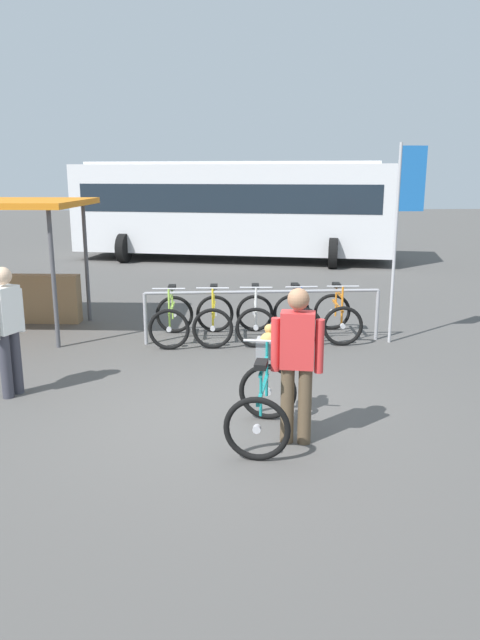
% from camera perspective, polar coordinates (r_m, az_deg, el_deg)
% --- Properties ---
extents(ground_plane, '(80.00, 80.00, 0.00)m').
position_cam_1_polar(ground_plane, '(7.02, -1.09, -9.10)').
color(ground_plane, '#514F4C').
extents(bike_rack_rail, '(3.91, 0.11, 0.88)m').
position_cam_1_polar(bike_rack_rail, '(9.82, 2.20, 1.76)').
color(bike_rack_rail, '#99999E').
rests_on(bike_rack_rail, ground).
extents(racked_bike_lime, '(0.70, 1.14, 0.98)m').
position_cam_1_polar(racked_bike_lime, '(10.02, -6.52, 0.06)').
color(racked_bike_lime, black).
rests_on(racked_bike_lime, ground).
extents(racked_bike_yellow, '(0.72, 1.13, 0.97)m').
position_cam_1_polar(racked_bike_yellow, '(10.01, -2.51, 0.13)').
color(racked_bike_yellow, black).
rests_on(racked_bike_yellow, ground).
extents(racked_bike_white, '(0.73, 1.13, 0.97)m').
position_cam_1_polar(racked_bike_white, '(10.06, 1.48, 0.20)').
color(racked_bike_white, black).
rests_on(racked_bike_white, ground).
extents(racked_bike_blue, '(0.68, 1.12, 0.98)m').
position_cam_1_polar(racked_bike_blue, '(10.15, 5.41, 0.27)').
color(racked_bike_blue, black).
rests_on(racked_bike_blue, ground).
extents(racked_bike_orange, '(0.70, 1.12, 0.97)m').
position_cam_1_polar(racked_bike_orange, '(10.29, 9.26, 0.33)').
color(racked_bike_orange, black).
rests_on(racked_bike_orange, ground).
extents(featured_bicycle, '(0.87, 1.25, 1.09)m').
position_cam_1_polar(featured_bicycle, '(6.40, 2.31, -6.76)').
color(featured_bicycle, black).
rests_on(featured_bicycle, ground).
extents(person_with_featured_bike, '(0.52, 0.26, 1.64)m').
position_cam_1_polar(person_with_featured_bike, '(6.08, 5.46, -3.76)').
color(person_with_featured_bike, brown).
rests_on(person_with_featured_bike, ground).
extents(pedestrian_with_backpack, '(0.43, 0.49, 1.64)m').
position_cam_1_polar(pedestrian_with_backpack, '(7.91, -21.44, -0.29)').
color(pedestrian_with_backpack, '#383842').
rests_on(pedestrian_with_backpack, ground).
extents(bus_distant, '(10.31, 4.96, 3.08)m').
position_cam_1_polar(bus_distant, '(19.36, -0.65, 10.88)').
color(bus_distant, silver).
rests_on(bus_distant, ground).
extents(market_stall, '(3.31, 2.59, 2.30)m').
position_cam_1_polar(market_stall, '(11.44, -21.60, 6.13)').
color(market_stall, '#4C4C51').
rests_on(market_stall, ground).
extents(banner_flag, '(0.45, 0.05, 3.20)m').
position_cam_1_polar(banner_flag, '(9.95, 15.51, 10.42)').
color(banner_flag, '#B2B2B7').
rests_on(banner_flag, ground).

